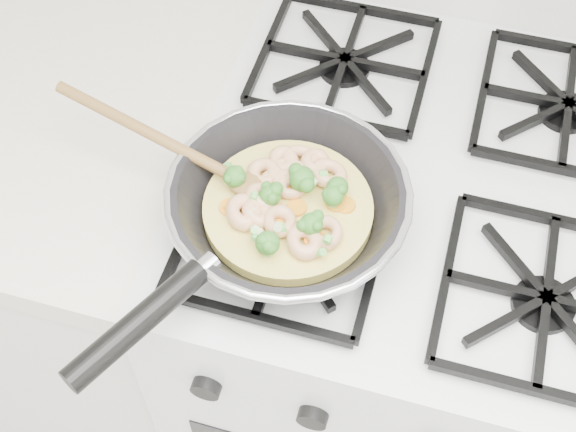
# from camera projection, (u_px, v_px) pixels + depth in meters

# --- Properties ---
(stove) EXTENTS (0.60, 0.60, 0.92)m
(stove) POSITION_uv_depth(u_px,v_px,m) (394.00, 335.00, 1.34)
(stove) COLOR white
(stove) RESTS_ON ground
(skillet) EXTENTS (0.44, 0.42, 0.09)m
(skillet) POSITION_uv_depth(u_px,v_px,m) (284.00, 205.00, 0.89)
(skillet) COLOR black
(skillet) RESTS_ON stove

